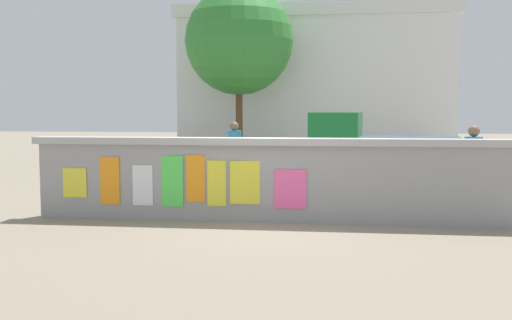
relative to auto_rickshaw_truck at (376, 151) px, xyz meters
name	(u,v)px	position (x,y,z in m)	size (l,w,h in m)	color
ground	(298,172)	(-2.08, 3.14, -0.90)	(60.00, 60.00, 0.00)	gray
poster_wall	(273,179)	(-2.09, -4.86, -0.16)	(8.53, 0.42, 1.44)	#949494
auto_rickshaw_truck	(376,151)	(0.00, 0.00, 0.00)	(3.76, 1.94, 1.85)	black
motorcycle	(225,185)	(-3.14, -3.64, -0.44)	(1.88, 0.65, 0.87)	black
bicycle_near	(156,178)	(-5.10, -1.79, -0.54)	(1.70, 0.44, 0.95)	black
bicycle_far	(183,168)	(-4.99, 0.36, -0.54)	(1.67, 0.57, 0.95)	black
person_walking	(473,158)	(1.62, -3.04, 0.09)	(0.42, 0.42, 1.62)	#338CBF
person_bystander	(234,147)	(-3.49, -0.39, 0.09)	(0.41, 0.41, 1.62)	#3F994C
tree_roadside	(239,41)	(-4.52, 7.06, 3.54)	(3.99, 3.99, 6.44)	brown
building_background	(316,83)	(-1.79, 11.45, 2.16)	(11.39, 5.81, 6.09)	white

